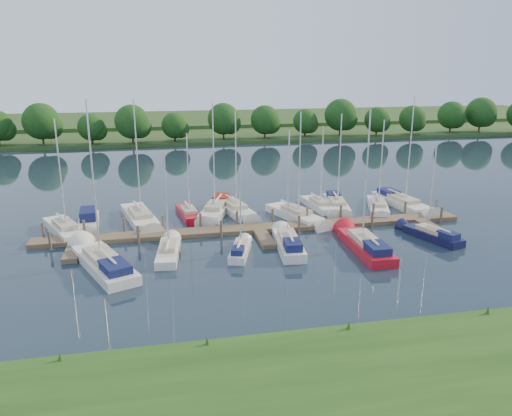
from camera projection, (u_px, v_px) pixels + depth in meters
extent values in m
plane|color=#1A2635|center=(279.00, 263.00, 38.94)|extent=(260.00, 260.00, 0.00)
cube|color=#204212|center=(361.00, 383.00, 23.82)|extent=(90.00, 10.00, 0.50)
cube|color=brown|center=(258.00, 229.00, 46.41)|extent=(40.00, 2.00, 0.40)
cube|color=brown|center=(73.00, 253.00, 40.48)|extent=(1.20, 4.00, 0.40)
cube|color=brown|center=(172.00, 246.00, 42.03)|extent=(1.20, 4.00, 0.40)
cube|color=brown|center=(265.00, 239.00, 43.59)|extent=(1.20, 4.00, 0.40)
cube|color=brown|center=(351.00, 233.00, 45.15)|extent=(1.20, 4.00, 0.40)
cube|color=brown|center=(431.00, 227.00, 46.70)|extent=(1.20, 4.00, 0.40)
cylinder|color=#473D33|center=(44.00, 233.00, 43.83)|extent=(0.24, 0.24, 2.00)
cylinder|color=#473D33|center=(85.00, 231.00, 44.50)|extent=(0.24, 0.24, 2.00)
cylinder|color=#473D33|center=(124.00, 228.00, 45.17)|extent=(0.24, 0.24, 2.00)
cylinder|color=#473D33|center=(163.00, 226.00, 45.84)|extent=(0.24, 0.24, 2.00)
cylinder|color=#473D33|center=(201.00, 224.00, 46.52)|extent=(0.24, 0.24, 2.00)
cylinder|color=#473D33|center=(237.00, 221.00, 47.19)|extent=(0.24, 0.24, 2.00)
cylinder|color=#473D33|center=(273.00, 219.00, 47.86)|extent=(0.24, 0.24, 2.00)
cylinder|color=#473D33|center=(307.00, 217.00, 48.53)|extent=(0.24, 0.24, 2.00)
cylinder|color=#473D33|center=(341.00, 215.00, 49.20)|extent=(0.24, 0.24, 2.00)
cylinder|color=#473D33|center=(373.00, 213.00, 49.88)|extent=(0.24, 0.24, 2.00)
cylinder|color=#473D33|center=(405.00, 211.00, 50.55)|extent=(0.24, 0.24, 2.00)
cylinder|color=#473D33|center=(436.00, 209.00, 51.22)|extent=(0.24, 0.24, 2.00)
cylinder|color=#473D33|center=(50.00, 243.00, 41.58)|extent=(0.24, 0.24, 2.00)
cylinder|color=#473D33|center=(138.00, 237.00, 42.98)|extent=(0.24, 0.24, 2.00)
cylinder|color=#473D33|center=(221.00, 231.00, 44.38)|extent=(0.24, 0.24, 2.00)
cylinder|color=#473D33|center=(299.00, 226.00, 45.78)|extent=(0.24, 0.24, 2.00)
cylinder|color=#473D33|center=(372.00, 221.00, 47.18)|extent=(0.24, 0.24, 2.00)
cylinder|color=#473D33|center=(441.00, 217.00, 48.58)|extent=(0.24, 0.24, 2.00)
cube|color=#253F18|center=(195.00, 134.00, 109.43)|extent=(180.00, 30.00, 0.60)
cube|color=#375625|center=(187.00, 120.00, 132.84)|extent=(220.00, 40.00, 1.40)
cylinder|color=#38281C|center=(37.00, 143.00, 90.81)|extent=(0.36, 0.36, 2.10)
sphere|color=#0E350E|center=(35.00, 129.00, 90.10)|extent=(4.90, 4.90, 4.90)
sphere|color=#0E350E|center=(42.00, 133.00, 90.69)|extent=(3.50, 3.50, 3.50)
cylinder|color=#38281C|center=(87.00, 140.00, 93.08)|extent=(0.36, 0.36, 2.50)
sphere|color=#0E350E|center=(85.00, 124.00, 92.23)|extent=(5.83, 5.83, 5.83)
sphere|color=#0E350E|center=(93.00, 128.00, 92.89)|extent=(4.17, 4.17, 4.17)
cylinder|color=#38281C|center=(142.00, 140.00, 94.68)|extent=(0.36, 0.36, 2.36)
sphere|color=#0E350E|center=(141.00, 124.00, 93.88)|extent=(5.50, 5.50, 5.50)
sphere|color=#0E350E|center=(148.00, 128.00, 94.52)|extent=(3.93, 3.93, 3.93)
cylinder|color=#38281C|center=(182.00, 136.00, 97.96)|extent=(0.36, 0.36, 2.56)
sphere|color=#0E350E|center=(181.00, 120.00, 97.10)|extent=(5.98, 5.98, 5.98)
sphere|color=#0E350E|center=(188.00, 125.00, 97.77)|extent=(4.27, 4.27, 4.27)
cylinder|color=#38281C|center=(223.00, 138.00, 96.60)|extent=(0.36, 0.36, 2.26)
sphere|color=#0E350E|center=(223.00, 124.00, 95.83)|extent=(5.28, 5.28, 5.28)
sphere|color=#0E350E|center=(229.00, 128.00, 96.45)|extent=(3.77, 3.77, 3.77)
cylinder|color=#38281C|center=(259.00, 136.00, 100.45)|extent=(0.36, 0.36, 2.12)
sphere|color=#0E350E|center=(259.00, 123.00, 99.73)|extent=(4.95, 4.95, 4.95)
sphere|color=#0E350E|center=(264.00, 126.00, 100.32)|extent=(3.54, 3.54, 3.54)
cylinder|color=#38281C|center=(305.00, 135.00, 99.66)|extent=(0.36, 0.36, 2.65)
sphere|color=#0E350E|center=(305.00, 119.00, 98.76)|extent=(6.19, 6.19, 6.19)
sphere|color=#0E350E|center=(311.00, 123.00, 99.45)|extent=(4.42, 4.42, 4.42)
cylinder|color=#38281C|center=(343.00, 132.00, 103.66)|extent=(0.36, 0.36, 2.68)
sphere|color=#0E350E|center=(344.00, 116.00, 102.75)|extent=(6.25, 6.25, 6.25)
sphere|color=#0E350E|center=(349.00, 120.00, 103.44)|extent=(4.47, 4.47, 4.47)
cylinder|color=#38281C|center=(380.00, 131.00, 104.39)|extent=(0.36, 0.36, 2.84)
sphere|color=#0E350E|center=(381.00, 115.00, 103.43)|extent=(6.62, 6.62, 6.62)
sphere|color=#0E350E|center=(387.00, 119.00, 104.16)|extent=(4.73, 4.73, 4.73)
cylinder|color=#38281C|center=(422.00, 132.00, 104.73)|extent=(0.36, 0.36, 2.59)
sphere|color=#0E350E|center=(423.00, 117.00, 103.86)|extent=(6.03, 6.03, 6.03)
sphere|color=#0E350E|center=(428.00, 121.00, 104.53)|extent=(4.31, 4.31, 4.31)
cylinder|color=#38281C|center=(449.00, 130.00, 109.23)|extent=(0.36, 0.36, 2.30)
sphere|color=#0E350E|center=(450.00, 117.00, 108.45)|extent=(5.38, 5.38, 5.38)
sphere|color=#0E350E|center=(454.00, 120.00, 109.08)|extent=(3.84, 3.84, 3.84)
cylinder|color=#38281C|center=(486.00, 131.00, 108.28)|extent=(0.36, 0.36, 2.05)
sphere|color=#0E350E|center=(487.00, 119.00, 107.59)|extent=(4.78, 4.78, 4.78)
sphere|color=#0E350E|center=(490.00, 122.00, 108.17)|extent=(3.41, 3.41, 3.41)
cube|color=silver|center=(65.00, 231.00, 45.77)|extent=(4.82, 7.40, 1.18)
cone|color=silver|center=(77.00, 242.00, 42.97)|extent=(1.96, 2.71, 1.01)
cube|color=tan|center=(65.00, 224.00, 45.28)|extent=(2.72, 3.58, 0.54)
cylinder|color=silver|center=(60.00, 175.00, 43.70)|extent=(0.12, 0.12, 9.73)
cylinder|color=silver|center=(61.00, 217.00, 46.00)|extent=(1.43, 2.99, 0.10)
cylinder|color=silver|center=(61.00, 217.00, 46.00)|extent=(1.37, 2.71, 0.20)
cube|color=silver|center=(89.00, 224.00, 47.95)|extent=(2.20, 5.56, 1.13)
cone|color=silver|center=(88.00, 233.00, 45.44)|extent=(1.02, 1.70, 0.90)
cube|color=#141B48|center=(88.00, 215.00, 47.69)|extent=(1.66, 3.09, 1.02)
cube|color=silver|center=(140.00, 218.00, 49.62)|extent=(4.08, 8.59, 1.12)
cone|color=silver|center=(149.00, 231.00, 46.00)|extent=(1.77, 3.08, 1.16)
cube|color=tan|center=(140.00, 213.00, 49.06)|extent=(2.52, 4.02, 0.51)
cylinder|color=silver|center=(137.00, 159.00, 47.19)|extent=(0.12, 0.12, 11.18)
cylinder|color=silver|center=(137.00, 206.00, 50.04)|extent=(0.92, 3.66, 0.10)
cylinder|color=silver|center=(137.00, 206.00, 50.04)|extent=(0.92, 3.27, 0.20)
cube|color=#B5101E|center=(189.00, 215.00, 50.82)|extent=(2.39, 6.04, 0.96)
cone|color=#B5101E|center=(195.00, 223.00, 48.15)|extent=(1.08, 2.15, 0.82)
cube|color=tan|center=(189.00, 210.00, 50.38)|extent=(1.57, 2.78, 0.44)
cylinder|color=silver|center=(188.00, 173.00, 49.05)|extent=(0.12, 0.12, 7.94)
cylinder|color=silver|center=(187.00, 204.00, 51.09)|extent=(0.44, 2.64, 0.10)
cylinder|color=silver|center=(187.00, 204.00, 51.09)|extent=(0.50, 2.36, 0.20)
cube|color=silver|center=(217.00, 211.00, 52.01)|extent=(4.72, 8.08, 1.21)
cone|color=silver|center=(208.00, 223.00, 48.30)|extent=(1.96, 2.94, 1.09)
cube|color=tan|center=(216.00, 205.00, 51.42)|extent=(2.74, 3.86, 0.55)
cube|color=maroon|center=(221.00, 198.00, 53.83)|extent=(2.24, 2.72, 0.60)
cylinder|color=silver|center=(214.00, 157.00, 49.63)|extent=(0.12, 0.12, 10.53)
cylinder|color=silver|center=(218.00, 198.00, 52.41)|extent=(1.29, 3.33, 0.10)
cylinder|color=silver|center=(218.00, 198.00, 52.41)|extent=(1.25, 3.00, 0.20)
cube|color=silver|center=(234.00, 211.00, 52.25)|extent=(3.60, 7.54, 1.17)
cone|color=silver|center=(248.00, 220.00, 49.07)|extent=(1.56, 2.71, 1.02)
cube|color=tan|center=(235.00, 205.00, 51.72)|extent=(2.21, 3.53, 0.53)
cylinder|color=silver|center=(236.00, 160.00, 50.09)|extent=(0.12, 0.12, 9.81)
cylinder|color=silver|center=(231.00, 198.00, 52.56)|extent=(0.82, 3.21, 0.10)
cylinder|color=silver|center=(231.00, 198.00, 52.56)|extent=(0.84, 2.88, 0.20)
cube|color=silver|center=(294.00, 217.00, 50.19)|extent=(4.52, 7.60, 1.18)
cone|color=silver|center=(317.00, 226.00, 47.21)|extent=(1.87, 2.77, 1.03)
cube|color=tan|center=(296.00, 210.00, 49.69)|extent=(2.61, 3.64, 0.54)
cylinder|color=silver|center=(300.00, 163.00, 48.06)|extent=(0.12, 0.12, 9.92)
cylinder|color=silver|center=(290.00, 204.00, 50.46)|extent=(1.26, 3.13, 0.10)
cylinder|color=silver|center=(290.00, 204.00, 50.46)|extent=(1.22, 2.82, 0.20)
cube|color=silver|center=(318.00, 207.00, 53.75)|extent=(2.31, 6.19, 1.04)
cone|color=silver|center=(330.00, 214.00, 50.98)|extent=(1.06, 2.19, 0.85)
cube|color=tan|center=(319.00, 201.00, 53.29)|extent=(1.55, 2.84, 0.47)
cylinder|color=silver|center=(322.00, 166.00, 51.92)|extent=(0.12, 0.12, 8.17)
cylinder|color=silver|center=(316.00, 196.00, 54.02)|extent=(0.38, 2.72, 0.10)
cylinder|color=silver|center=(316.00, 196.00, 54.02)|extent=(0.45, 2.43, 0.20)
cube|color=silver|center=(336.00, 206.00, 54.05)|extent=(3.27, 7.24, 1.02)
cone|color=silver|center=(342.00, 215.00, 50.69)|extent=(1.43, 2.59, 0.98)
cube|color=tan|center=(337.00, 201.00, 53.54)|extent=(2.05, 3.37, 0.46)
cube|color=#141B48|center=(334.00, 195.00, 55.73)|extent=(1.75, 2.32, 0.51)
cylinder|color=silver|center=(340.00, 159.00, 51.93)|extent=(0.12, 0.12, 9.44)
cylinder|color=silver|center=(336.00, 195.00, 54.44)|extent=(0.71, 3.11, 0.10)
cylinder|color=silver|center=(336.00, 195.00, 54.44)|extent=(0.74, 2.78, 0.20)
cube|color=silver|center=(378.00, 207.00, 53.49)|extent=(3.98, 6.85, 0.98)
cone|color=silver|center=(381.00, 216.00, 50.35)|extent=(1.66, 2.49, 0.93)
cube|color=tan|center=(378.00, 203.00, 53.01)|extent=(2.31, 3.27, 0.44)
cylinder|color=silver|center=(381.00, 163.00, 51.50)|extent=(0.12, 0.12, 8.93)
cylinder|color=silver|center=(378.00, 197.00, 53.86)|extent=(1.10, 2.83, 0.10)
cylinder|color=silver|center=(378.00, 197.00, 53.86)|extent=(1.08, 2.56, 0.20)
cube|color=silver|center=(401.00, 204.00, 54.61)|extent=(3.42, 8.48, 1.13)
cone|color=silver|center=(425.00, 215.00, 50.88)|extent=(1.54, 3.02, 1.15)
cube|color=tan|center=(403.00, 199.00, 54.04)|extent=(2.22, 3.91, 0.51)
cube|color=#141B48|center=(389.00, 192.00, 56.47)|extent=(1.94, 2.67, 0.57)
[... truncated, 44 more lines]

